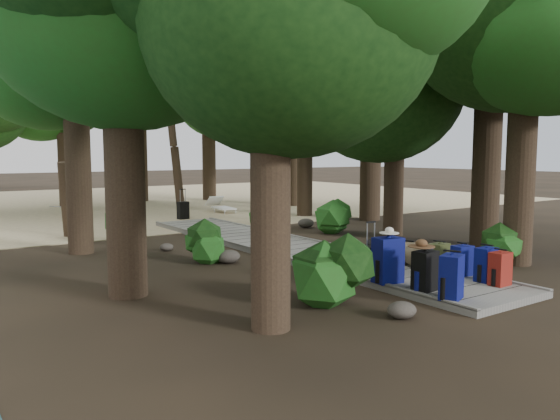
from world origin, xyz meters
TOP-DOWN VIEW (x-y plane):
  - ground at (0.00, 0.00)m, footprint 120.00×120.00m
  - sand_beach at (0.00, 16.00)m, footprint 40.00×22.00m
  - boardwalk at (0.00, 1.00)m, footprint 2.00×12.00m
  - backpack_left_a at (-0.78, -4.37)m, footprint 0.48×0.42m
  - backpack_left_b at (-0.72, -3.80)m, footprint 0.43×0.33m
  - backpack_left_c at (-0.79, -3.05)m, footprint 0.51×0.39m
  - backpack_left_d at (-0.69, -2.13)m, footprint 0.39×0.31m
  - backpack_right_a at (0.62, -4.27)m, footprint 0.36×0.26m
  - backpack_right_b at (0.67, -3.97)m, footprint 0.38×0.28m
  - backpack_right_c at (0.72, -3.44)m, footprint 0.38×0.29m
  - backpack_right_d at (0.72, -2.91)m, footprint 0.41×0.32m
  - duffel_right_khaki at (0.69, -2.10)m, footprint 0.63×0.77m
  - duffel_right_black at (0.66, -1.49)m, footprint 0.50×0.70m
  - suitcase_on_boardwalk at (-0.75, -2.58)m, footprint 0.39×0.27m
  - lone_suitcase_on_sand at (0.47, 8.12)m, footprint 0.43×0.29m
  - hat_brown at (-0.77, -3.76)m, footprint 0.43×0.43m
  - hat_white at (-0.84, -3.12)m, footprint 0.33×0.33m
  - kayak at (-2.51, 10.99)m, footprint 1.04×3.60m
  - sun_lounger at (2.65, 9.14)m, footprint 0.82×1.94m
  - tree_right_a at (3.02, -3.08)m, footprint 5.08×5.08m
  - tree_right_b at (4.46, -1.27)m, footprint 5.53×5.53m
  - tree_right_c at (3.86, 1.29)m, footprint 4.61×4.61m
  - tree_right_d at (5.84, 4.30)m, footprint 5.65×5.65m
  - tree_right_e at (4.70, 6.59)m, footprint 4.60×4.60m
  - tree_right_f at (6.71, 9.95)m, footprint 5.23×5.23m
  - tree_left_a at (-3.65, -3.69)m, footprint 4.56×4.56m
  - tree_left_b at (-4.64, -0.92)m, footprint 5.08×5.08m
  - tree_left_c at (-4.25, 3.49)m, footprint 4.75×4.75m
  - tree_back_a at (-1.80, 15.23)m, footprint 4.88×4.88m
  - tree_back_b at (1.83, 16.07)m, footprint 6.13×6.13m
  - tree_back_c at (4.96, 14.83)m, footprint 5.29×5.29m
  - palm_right_a at (2.76, 6.51)m, footprint 3.91×3.91m
  - palm_right_b at (5.07, 10.47)m, footprint 4.31×4.31m
  - palm_right_c at (2.35, 12.16)m, footprint 4.93×4.93m
  - palm_left_a at (-4.08, 6.20)m, footprint 3.99×3.99m
  - rock_left_a at (-1.84, -4.36)m, footprint 0.44×0.39m
  - rock_left_b at (-2.50, -1.79)m, footprint 0.33×0.30m
  - rock_left_c at (-1.96, 0.49)m, footprint 0.52×0.46m
  - rock_left_d at (-2.48, 2.61)m, footprint 0.33×0.30m
  - rock_right_a at (1.87, -3.19)m, footprint 0.42×0.38m
  - rock_right_b at (2.77, -1.69)m, footprint 0.44×0.40m
  - rock_right_c at (1.90, 1.07)m, footprint 0.36×0.33m
  - rock_right_d at (2.76, 3.96)m, footprint 0.53×0.48m
  - shrub_left_a at (-2.17, -3.30)m, footprint 1.25×1.25m
  - shrub_left_b at (-2.35, 0.77)m, footprint 0.90×0.90m
  - shrub_left_c at (-3.06, 4.13)m, footprint 1.13×1.13m
  - shrub_right_a at (2.46, -2.98)m, footprint 0.85×0.85m
  - shrub_right_b at (2.71, 2.45)m, footprint 1.16×1.16m
  - shrub_right_c at (1.86, 5.08)m, footprint 0.77×0.77m

SIDE VIEW (x-z plane):
  - ground at x=0.00m, z-range 0.00..0.00m
  - sand_beach at x=0.00m, z-range 0.00..0.02m
  - boardwalk at x=0.00m, z-range 0.00..0.12m
  - rock_left_d at x=-2.48m, z-range 0.00..0.18m
  - rock_left_b at x=-2.50m, z-range 0.00..0.18m
  - rock_right_c at x=1.90m, z-range 0.00..0.20m
  - rock_right_a at x=1.87m, z-range 0.00..0.23m
  - rock_left_a at x=-1.84m, z-range 0.00..0.24m
  - rock_right_b at x=2.77m, z-range 0.00..0.24m
  - rock_left_c at x=-1.96m, z-range 0.00..0.28m
  - rock_right_d at x=2.76m, z-range 0.00..0.29m
  - kayak at x=-2.51m, z-range 0.02..0.38m
  - duffel_right_black at x=0.66m, z-range 0.12..0.52m
  - sun_lounger at x=2.65m, z-range 0.02..0.63m
  - lone_suitcase_on_sand at x=0.47m, z-range 0.02..0.64m
  - duffel_right_khaki at x=0.69m, z-range 0.12..0.57m
  - shrub_right_c at x=1.86m, z-range 0.00..0.69m
  - shrub_right_a at x=2.46m, z-range 0.00..0.77m
  - backpack_left_d at x=-0.69m, z-range 0.12..0.66m
  - suitcase_on_boardwalk at x=-0.75m, z-range 0.12..0.68m
  - shrub_left_b at x=-2.35m, z-range 0.00..0.81m
  - backpack_right_d at x=0.72m, z-range 0.12..0.69m
  - backpack_right_c at x=0.72m, z-range 0.12..0.73m
  - backpack_right_a at x=0.62m, z-range 0.12..0.75m
  - backpack_right_b at x=0.67m, z-range 0.12..0.78m
  - backpack_left_b at x=-0.72m, z-range 0.12..0.85m
  - backpack_left_a at x=-0.78m, z-range 0.12..0.88m
  - shrub_left_c at x=-3.06m, z-range 0.00..1.02m
  - shrub_right_b at x=2.71m, z-range 0.00..1.04m
  - backpack_left_c at x=-0.79m, z-range 0.12..0.99m
  - shrub_left_a at x=-2.17m, z-range 0.00..1.12m
  - hat_brown at x=-0.77m, z-range 0.85..0.98m
  - hat_white at x=-0.84m, z-range 0.99..1.10m
  - palm_left_a at x=-4.08m, z-range 0.00..6.35m
  - palm_right_a at x=2.76m, z-range 0.00..6.66m
  - tree_left_a at x=-3.65m, z-range 0.00..7.60m
  - palm_right_c at x=2.35m, z-range 0.00..7.85m
  - tree_right_c at x=3.86m, z-range 0.00..7.98m
  - tree_left_c at x=-4.25m, z-range 0.00..8.26m
  - tree_right_e at x=4.70m, z-range 0.00..8.28m
  - palm_right_b at x=5.07m, z-range 0.00..8.33m
  - tree_back_a at x=-1.80m, z-range 0.00..8.45m
  - tree_right_a at x=3.02m, z-range 0.00..8.47m
  - tree_left_b at x=-4.64m, z-range 0.00..9.14m
  - tree_right_f at x=6.71m, z-range 0.00..9.34m
  - tree_back_c at x=4.96m, z-range 0.00..9.52m
  - tree_right_b at x=4.46m, z-range 0.00..9.88m
  - tree_right_d at x=5.84m, z-range 0.00..10.35m
  - tree_back_b at x=1.83m, z-range 0.00..10.94m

